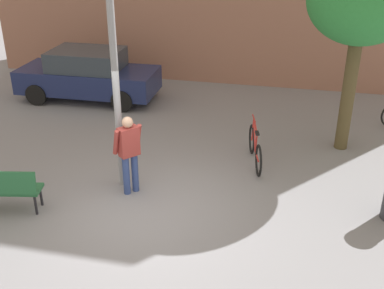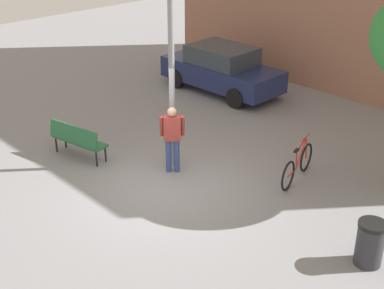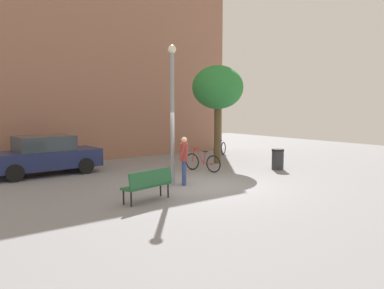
{
  "view_description": "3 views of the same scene",
  "coord_description": "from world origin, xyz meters",
  "px_view_note": "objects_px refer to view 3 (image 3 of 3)",
  "views": [
    {
      "loc": [
        2.59,
        -7.4,
        5.15
      ],
      "look_at": [
        0.68,
        1.0,
        1.02
      ],
      "focal_mm": 44.61,
      "sensor_mm": 36.0,
      "label": 1
    },
    {
      "loc": [
        8.29,
        -7.2,
        6.32
      ],
      "look_at": [
        -0.11,
        0.86,
        0.77
      ],
      "focal_mm": 51.07,
      "sensor_mm": 36.0,
      "label": 2
    },
    {
      "loc": [
        -8.69,
        -10.3,
        2.79
      ],
      "look_at": [
        0.13,
        0.96,
        1.34
      ],
      "focal_mm": 37.47,
      "sensor_mm": 36.0,
      "label": 3
    }
  ],
  "objects_px": {
    "park_bench": "(149,183)",
    "bicycle_blue": "(220,149)",
    "lamppost": "(172,106)",
    "plaza_tree": "(218,88)",
    "trash_bin": "(278,159)",
    "person_by_lamppost": "(184,157)",
    "bicycle_red": "(202,162)",
    "parked_car_navy": "(44,155)"
  },
  "relations": [
    {
      "from": "park_bench",
      "to": "bicycle_blue",
      "type": "relative_size",
      "value": 1.02
    },
    {
      "from": "lamppost",
      "to": "park_bench",
      "type": "distance_m",
      "value": 3.27
    },
    {
      "from": "plaza_tree",
      "to": "bicycle_blue",
      "type": "relative_size",
      "value": 2.82
    },
    {
      "from": "park_bench",
      "to": "trash_bin",
      "type": "distance_m",
      "value": 7.5
    },
    {
      "from": "person_by_lamppost",
      "to": "bicycle_blue",
      "type": "relative_size",
      "value": 1.03
    },
    {
      "from": "lamppost",
      "to": "bicycle_blue",
      "type": "distance_m",
      "value": 8.38
    },
    {
      "from": "trash_bin",
      "to": "bicycle_blue",
      "type": "bearing_deg",
      "value": 77.83
    },
    {
      "from": "person_by_lamppost",
      "to": "trash_bin",
      "type": "xyz_separation_m",
      "value": [
        5.15,
        0.18,
        -0.52
      ]
    },
    {
      "from": "bicycle_red",
      "to": "lamppost",
      "type": "bearing_deg",
      "value": -149.22
    },
    {
      "from": "plaza_tree",
      "to": "parked_car_navy",
      "type": "xyz_separation_m",
      "value": [
        -7.44,
        1.87,
        -2.74
      ]
    },
    {
      "from": "person_by_lamppost",
      "to": "lamppost",
      "type": "bearing_deg",
      "value": 137.25
    },
    {
      "from": "bicycle_red",
      "to": "trash_bin",
      "type": "relative_size",
      "value": 2.01
    },
    {
      "from": "park_bench",
      "to": "parked_car_navy",
      "type": "bearing_deg",
      "value": 98.23
    },
    {
      "from": "lamppost",
      "to": "parked_car_navy",
      "type": "bearing_deg",
      "value": 120.82
    },
    {
      "from": "bicycle_red",
      "to": "parked_car_navy",
      "type": "height_order",
      "value": "parked_car_navy"
    },
    {
      "from": "bicycle_blue",
      "to": "plaza_tree",
      "type": "bearing_deg",
      "value": -134.64
    },
    {
      "from": "lamppost",
      "to": "bicycle_red",
      "type": "xyz_separation_m",
      "value": [
        2.63,
        1.57,
        -2.33
      ]
    },
    {
      "from": "lamppost",
      "to": "plaza_tree",
      "type": "bearing_deg",
      "value": 31.86
    },
    {
      "from": "parked_car_navy",
      "to": "trash_bin",
      "type": "distance_m",
      "value": 9.58
    },
    {
      "from": "bicycle_blue",
      "to": "parked_car_navy",
      "type": "relative_size",
      "value": 0.38
    },
    {
      "from": "bicycle_blue",
      "to": "trash_bin",
      "type": "height_order",
      "value": "bicycle_blue"
    },
    {
      "from": "lamppost",
      "to": "parked_car_navy",
      "type": "height_order",
      "value": "lamppost"
    },
    {
      "from": "bicycle_blue",
      "to": "bicycle_red",
      "type": "height_order",
      "value": "same"
    },
    {
      "from": "person_by_lamppost",
      "to": "trash_bin",
      "type": "height_order",
      "value": "person_by_lamppost"
    },
    {
      "from": "park_bench",
      "to": "plaza_tree",
      "type": "bearing_deg",
      "value": 33.9
    },
    {
      "from": "lamppost",
      "to": "trash_bin",
      "type": "relative_size",
      "value": 5.39
    },
    {
      "from": "bicycle_blue",
      "to": "bicycle_red",
      "type": "bearing_deg",
      "value": -140.35
    },
    {
      "from": "person_by_lamppost",
      "to": "park_bench",
      "type": "bearing_deg",
      "value": -150.43
    },
    {
      "from": "bicycle_blue",
      "to": "parked_car_navy",
      "type": "height_order",
      "value": "parked_car_navy"
    },
    {
      "from": "bicycle_blue",
      "to": "trash_bin",
      "type": "xyz_separation_m",
      "value": [
        -1.05,
        -4.85,
        0.06
      ]
    },
    {
      "from": "person_by_lamppost",
      "to": "plaza_tree",
      "type": "bearing_deg",
      "value": 35.96
    },
    {
      "from": "bicycle_blue",
      "to": "park_bench",
      "type": "bearing_deg",
      "value": -143.22
    },
    {
      "from": "parked_car_navy",
      "to": "lamppost",
      "type": "bearing_deg",
      "value": -59.18
    },
    {
      "from": "park_bench",
      "to": "parked_car_navy",
      "type": "height_order",
      "value": "parked_car_navy"
    },
    {
      "from": "person_by_lamppost",
      "to": "bicycle_blue",
      "type": "xyz_separation_m",
      "value": [
        6.2,
        5.03,
        -0.58
      ]
    },
    {
      "from": "trash_bin",
      "to": "plaza_tree",
      "type": "bearing_deg",
      "value": 105.55
    },
    {
      "from": "person_by_lamppost",
      "to": "parked_car_navy",
      "type": "distance_m",
      "value": 5.9
    },
    {
      "from": "park_bench",
      "to": "plaza_tree",
      "type": "xyz_separation_m",
      "value": [
        6.54,
        4.39,
        2.97
      ]
    },
    {
      "from": "person_by_lamppost",
      "to": "bicycle_red",
      "type": "bearing_deg",
      "value": 38.11
    },
    {
      "from": "park_bench",
      "to": "person_by_lamppost",
      "type": "bearing_deg",
      "value": 29.57
    },
    {
      "from": "bicycle_blue",
      "to": "lamppost",
      "type": "bearing_deg",
      "value": -143.71
    },
    {
      "from": "person_by_lamppost",
      "to": "bicycle_blue",
      "type": "bearing_deg",
      "value": 39.08
    }
  ]
}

